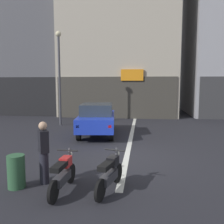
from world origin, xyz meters
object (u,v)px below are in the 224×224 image
at_px(street_lamp, 59,68).
at_px(motorcycle_red_row_leftmost, 63,174).
at_px(person_by_motorcycles, 44,152).
at_px(trash_bin, 16,171).
at_px(motorcycle_black_row_left_mid, 110,173).
at_px(car_blue_crossing_near, 97,118).

relative_size(street_lamp, motorcycle_red_row_leftmost, 3.54).
height_order(person_by_motorcycles, trash_bin, person_by_motorcycles).
distance_m(street_lamp, trash_bin, 10.02).
relative_size(street_lamp, trash_bin, 6.95).
bearing_deg(trash_bin, motorcycle_black_row_left_mid, 2.68).
relative_size(motorcycle_black_row_left_mid, trash_bin, 1.92).
distance_m(motorcycle_red_row_leftmost, trash_bin, 1.27).
distance_m(car_blue_crossing_near, trash_bin, 6.65).
relative_size(motorcycle_red_row_leftmost, person_by_motorcycles, 1.00).
bearing_deg(motorcycle_black_row_left_mid, car_blue_crossing_near, 103.47).
height_order(motorcycle_red_row_leftmost, person_by_motorcycles, person_by_motorcycles).
distance_m(street_lamp, motorcycle_red_row_leftmost, 10.42).
distance_m(car_blue_crossing_near, motorcycle_red_row_leftmost, 6.69).
relative_size(motorcycle_black_row_left_mid, person_by_motorcycles, 0.98).
relative_size(car_blue_crossing_near, person_by_motorcycles, 2.56).
height_order(car_blue_crossing_near, trash_bin, car_blue_crossing_near).
xyz_separation_m(street_lamp, trash_bin, (2.06, -9.25, -3.24)).
xyz_separation_m(car_blue_crossing_near, motorcycle_black_row_left_mid, (1.55, -6.46, -0.43)).
relative_size(motorcycle_red_row_leftmost, motorcycle_black_row_left_mid, 1.02).
relative_size(motorcycle_red_row_leftmost, trash_bin, 1.97).
bearing_deg(motorcycle_black_row_left_mid, street_lamp, 115.98).
relative_size(car_blue_crossing_near, street_lamp, 0.72).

